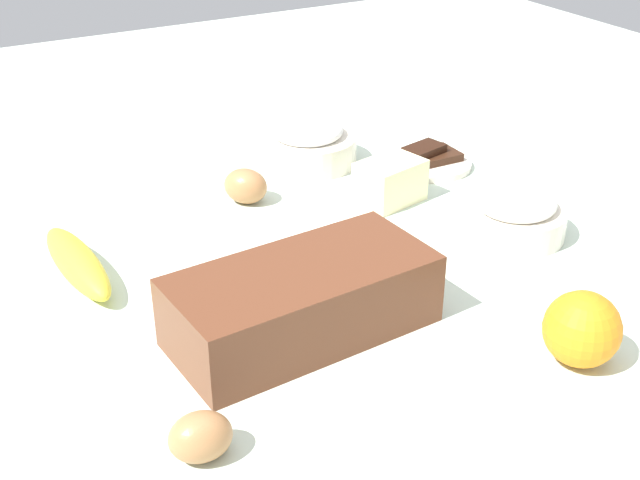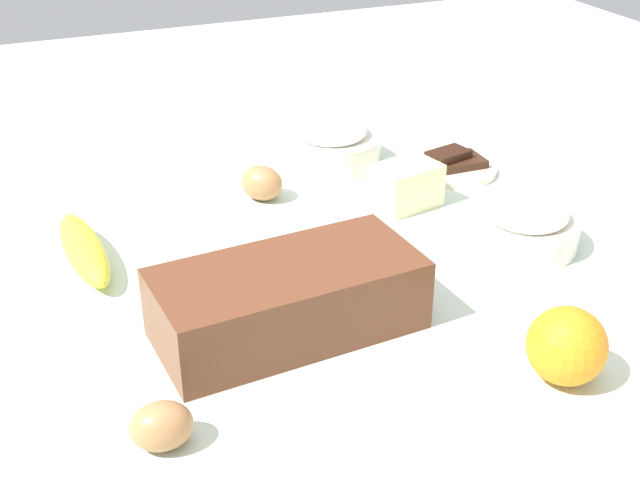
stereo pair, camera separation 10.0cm
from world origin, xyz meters
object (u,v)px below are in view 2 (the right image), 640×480
(loaf_pan, at_px, (288,298))
(egg_near_butter, at_px, (262,183))
(sugar_bowl, at_px, (332,143))
(banana, at_px, (84,249))
(orange_fruit, at_px, (567,346))
(flour_bowl, at_px, (526,224))
(chocolate_plate, at_px, (453,166))
(butter_block, at_px, (406,185))
(egg_beside_bowl, at_px, (161,426))

(loaf_pan, height_order, egg_near_butter, loaf_pan)
(sugar_bowl, bearing_deg, banana, 22.89)
(sugar_bowl, relative_size, orange_fruit, 1.93)
(loaf_pan, height_order, flour_bowl, loaf_pan)
(loaf_pan, height_order, orange_fruit, loaf_pan)
(banana, height_order, chocolate_plate, banana)
(sugar_bowl, distance_m, butter_block, 0.18)
(chocolate_plate, bearing_deg, flour_bowl, 81.50)
(egg_beside_bowl, bearing_deg, orange_fruit, 171.51)
(orange_fruit, bearing_deg, chocolate_plate, -108.41)
(flour_bowl, xyz_separation_m, butter_block, (0.08, -0.16, -0.00))
(sugar_bowl, height_order, egg_beside_bowl, sugar_bowl)
(loaf_pan, relative_size, chocolate_plate, 2.22)
(flour_bowl, xyz_separation_m, egg_beside_bowl, (0.51, 0.19, -0.01))
(orange_fruit, xyz_separation_m, chocolate_plate, (-0.16, -0.48, -0.03))
(sugar_bowl, height_order, chocolate_plate, sugar_bowl)
(butter_block, relative_size, chocolate_plate, 0.69)
(sugar_bowl, relative_size, butter_block, 1.68)
(egg_beside_bowl, bearing_deg, flour_bowl, -159.94)
(sugar_bowl, bearing_deg, egg_near_butter, 29.72)
(banana, bearing_deg, chocolate_plate, -173.18)
(orange_fruit, height_order, butter_block, orange_fruit)
(loaf_pan, distance_m, orange_fruit, 0.29)
(flour_bowl, height_order, egg_near_butter, flour_bowl)
(egg_beside_bowl, bearing_deg, chocolate_plate, -142.28)
(chocolate_plate, bearing_deg, orange_fruit, 71.59)
(flour_bowl, bearing_deg, egg_beside_bowl, 20.06)
(egg_near_butter, relative_size, egg_beside_bowl, 1.10)
(flour_bowl, bearing_deg, chocolate_plate, -98.50)
(sugar_bowl, distance_m, banana, 0.44)
(loaf_pan, relative_size, orange_fruit, 3.68)
(banana, distance_m, orange_fruit, 0.57)
(sugar_bowl, xyz_separation_m, egg_beside_bowl, (0.39, 0.53, -0.01))
(loaf_pan, relative_size, butter_block, 3.21)
(orange_fruit, xyz_separation_m, egg_beside_bowl, (0.39, -0.06, -0.02))
(loaf_pan, distance_m, sugar_bowl, 0.46)
(flour_bowl, height_order, sugar_bowl, sugar_bowl)
(butter_block, xyz_separation_m, egg_beside_bowl, (0.43, 0.35, -0.01))
(sugar_bowl, relative_size, egg_near_butter, 2.41)
(egg_near_butter, distance_m, egg_beside_bowl, 0.51)
(loaf_pan, bearing_deg, butter_block, -143.15)
(flour_bowl, bearing_deg, orange_fruit, 62.98)
(egg_near_butter, bearing_deg, flour_bowl, 135.36)
(flour_bowl, distance_m, egg_beside_bowl, 0.54)
(orange_fruit, bearing_deg, egg_near_butter, -74.74)
(orange_fruit, distance_m, chocolate_plate, 0.51)
(orange_fruit, xyz_separation_m, egg_near_butter, (0.14, -0.50, -0.01))
(loaf_pan, distance_m, flour_bowl, 0.35)
(egg_near_butter, xyz_separation_m, chocolate_plate, (-0.30, 0.02, -0.01))
(orange_fruit, relative_size, chocolate_plate, 0.60)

